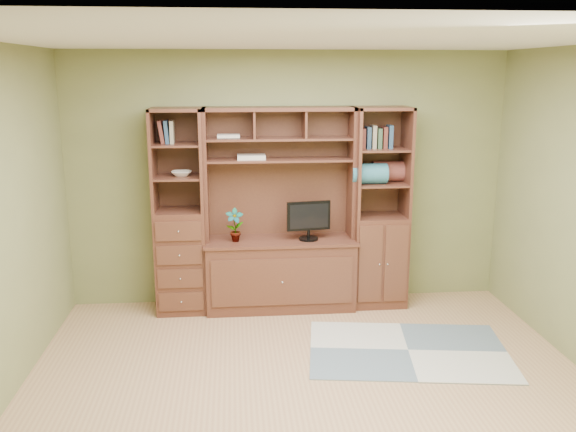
{
  "coord_description": "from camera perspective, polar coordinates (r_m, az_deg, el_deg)",
  "views": [
    {
      "loc": [
        -0.57,
        -4.2,
        2.39
      ],
      "look_at": [
        -0.07,
        1.2,
        1.1
      ],
      "focal_mm": 38.0,
      "sensor_mm": 36.0,
      "label": 1
    }
  ],
  "objects": [
    {
      "name": "blanket_teal",
      "position": [
        6.16,
        7.59,
        3.95
      ],
      "size": [
        0.36,
        0.21,
        0.21
      ],
      "primitive_type": "cube",
      "color": "#2F6B7B",
      "rests_on": "right_tower"
    },
    {
      "name": "right_tower",
      "position": [
        6.3,
        8.57,
        0.73
      ],
      "size": [
        0.55,
        0.45,
        2.05
      ],
      "primitive_type": "cube",
      "color": "#4F281B",
      "rests_on": "ground"
    },
    {
      "name": "center_hutch",
      "position": [
        6.1,
        -0.73,
        0.47
      ],
      "size": [
        1.54,
        0.53,
        2.05
      ],
      "primitive_type": "cube",
      "color": "#4F281B",
      "rests_on": "ground"
    },
    {
      "name": "blanket_red",
      "position": [
        6.34,
        9.57,
        4.16
      ],
      "size": [
        0.37,
        0.21,
        0.21
      ],
      "primitive_type": "cube",
      "color": "brown",
      "rests_on": "right_tower"
    },
    {
      "name": "left_tower",
      "position": [
        6.15,
        -10.1,
        0.35
      ],
      "size": [
        0.5,
        0.45,
        2.05
      ],
      "primitive_type": "cube",
      "color": "#4F281B",
      "rests_on": "ground"
    },
    {
      "name": "magazines",
      "position": [
        6.08,
        -3.46,
        5.54
      ],
      "size": [
        0.28,
        0.2,
        0.04
      ],
      "primitive_type": "cube",
      "color": "beige",
      "rests_on": "center_hutch"
    },
    {
      "name": "rug",
      "position": [
        5.57,
        11.17,
        -12.22
      ],
      "size": [
        1.86,
        1.37,
        0.01
      ],
      "primitive_type": "cube",
      "rotation": [
        0.0,
        0.0,
        -0.14
      ],
      "color": "#929797",
      "rests_on": "ground"
    },
    {
      "name": "bowl",
      "position": [
        6.07,
        -9.93,
        3.94
      ],
      "size": [
        0.2,
        0.2,
        0.05
      ],
      "primitive_type": "imported",
      "color": "silver",
      "rests_on": "left_tower"
    },
    {
      "name": "room",
      "position": [
        4.37,
        2.4,
        -1.05
      ],
      "size": [
        4.6,
        4.1,
        2.64
      ],
      "color": "tan",
      "rests_on": "ground"
    },
    {
      "name": "orchid",
      "position": [
        6.08,
        -5.01,
        -0.86
      ],
      "size": [
        0.18,
        0.12,
        0.34
      ],
      "primitive_type": "imported",
      "color": "#AF6A3B",
      "rests_on": "center_hutch"
    },
    {
      "name": "monitor",
      "position": [
        6.1,
        1.95,
        0.24
      ],
      "size": [
        0.47,
        0.26,
        0.55
      ],
      "primitive_type": "cube",
      "rotation": [
        0.0,
        0.0,
        0.14
      ],
      "color": "black",
      "rests_on": "center_hutch"
    }
  ]
}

